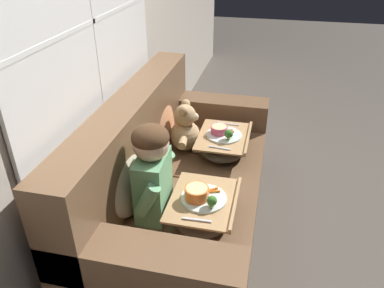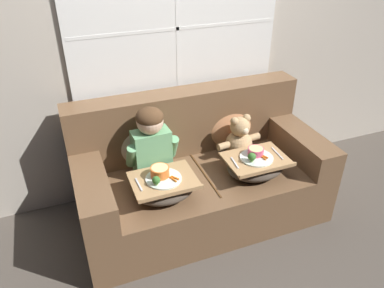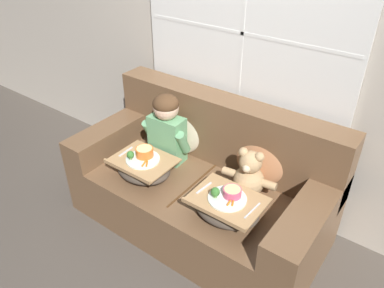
{
  "view_description": "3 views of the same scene",
  "coord_description": "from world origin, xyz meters",
  "px_view_note": "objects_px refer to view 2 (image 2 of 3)",
  "views": [
    {
      "loc": [
        -1.89,
        -0.46,
        1.8
      ],
      "look_at": [
        0.06,
        -0.02,
        0.64
      ],
      "focal_mm": 35.0,
      "sensor_mm": 36.0,
      "label": 1
    },
    {
      "loc": [
        -0.91,
        -2.14,
        2.06
      ],
      "look_at": [
        -0.1,
        -0.04,
        0.71
      ],
      "focal_mm": 35.0,
      "sensor_mm": 36.0,
      "label": 2
    },
    {
      "loc": [
        1.23,
        -1.73,
        2.11
      ],
      "look_at": [
        -0.03,
        -0.03,
        0.74
      ],
      "focal_mm": 35.0,
      "sensor_mm": 36.0,
      "label": 3
    }
  ],
  "objects_px": {
    "throw_pillow_behind_teddy": "(230,124)",
    "teddy_bear": "(239,139)",
    "child_figure": "(151,140)",
    "couch": "(198,175)",
    "throw_pillow_behind_child": "(146,140)",
    "lap_tray_child": "(164,186)",
    "lap_tray_teddy": "(256,165)"
  },
  "relations": [
    {
      "from": "throw_pillow_behind_teddy",
      "to": "teddy_bear",
      "type": "xyz_separation_m",
      "value": [
        0.0,
        -0.17,
        -0.05
      ]
    },
    {
      "from": "throw_pillow_behind_teddy",
      "to": "teddy_bear",
      "type": "height_order",
      "value": "throw_pillow_behind_teddy"
    },
    {
      "from": "throw_pillow_behind_teddy",
      "to": "child_figure",
      "type": "xyz_separation_m",
      "value": [
        -0.71,
        -0.16,
        0.1
      ]
    },
    {
      "from": "couch",
      "to": "throw_pillow_behind_child",
      "type": "distance_m",
      "value": 0.49
    },
    {
      "from": "lap_tray_child",
      "to": "couch",
      "type": "bearing_deg",
      "value": 35.02
    },
    {
      "from": "throw_pillow_behind_child",
      "to": "child_figure",
      "type": "bearing_deg",
      "value": -89.98
    },
    {
      "from": "lap_tray_child",
      "to": "lap_tray_teddy",
      "type": "bearing_deg",
      "value": -0.05
    },
    {
      "from": "throw_pillow_behind_child",
      "to": "teddy_bear",
      "type": "xyz_separation_m",
      "value": [
        0.71,
        -0.17,
        -0.05
      ]
    },
    {
      "from": "throw_pillow_behind_child",
      "to": "child_figure",
      "type": "xyz_separation_m",
      "value": [
        0.0,
        -0.16,
        0.1
      ]
    },
    {
      "from": "teddy_bear",
      "to": "child_figure",
      "type": "bearing_deg",
      "value": 179.68
    },
    {
      "from": "couch",
      "to": "teddy_bear",
      "type": "bearing_deg",
      "value": 3.37
    },
    {
      "from": "child_figure",
      "to": "lap_tray_child",
      "type": "distance_m",
      "value": 0.35
    },
    {
      "from": "couch",
      "to": "throw_pillow_behind_teddy",
      "type": "relative_size",
      "value": 4.62
    },
    {
      "from": "couch",
      "to": "throw_pillow_behind_teddy",
      "type": "xyz_separation_m",
      "value": [
        0.36,
        0.19,
        0.29
      ]
    },
    {
      "from": "throw_pillow_behind_child",
      "to": "throw_pillow_behind_teddy",
      "type": "relative_size",
      "value": 1.09
    },
    {
      "from": "couch",
      "to": "lap_tray_teddy",
      "type": "height_order",
      "value": "couch"
    },
    {
      "from": "teddy_bear",
      "to": "lap_tray_teddy",
      "type": "bearing_deg",
      "value": -90.18
    },
    {
      "from": "child_figure",
      "to": "lap_tray_teddy",
      "type": "relative_size",
      "value": 1.2
    },
    {
      "from": "throw_pillow_behind_teddy",
      "to": "teddy_bear",
      "type": "relative_size",
      "value": 1.04
    },
    {
      "from": "throw_pillow_behind_teddy",
      "to": "lap_tray_teddy",
      "type": "relative_size",
      "value": 0.89
    },
    {
      "from": "couch",
      "to": "child_figure",
      "type": "relative_size",
      "value": 3.43
    },
    {
      "from": "throw_pillow_behind_child",
      "to": "lap_tray_child",
      "type": "xyz_separation_m",
      "value": [
        -0.0,
        -0.44,
        -0.12
      ]
    },
    {
      "from": "couch",
      "to": "child_figure",
      "type": "distance_m",
      "value": 0.52
    },
    {
      "from": "throw_pillow_behind_teddy",
      "to": "lap_tray_child",
      "type": "relative_size",
      "value": 0.92
    },
    {
      "from": "lap_tray_child",
      "to": "lap_tray_teddy",
      "type": "xyz_separation_m",
      "value": [
        0.71,
        -0.0,
        -0.0
      ]
    },
    {
      "from": "throw_pillow_behind_child",
      "to": "teddy_bear",
      "type": "height_order",
      "value": "throw_pillow_behind_child"
    },
    {
      "from": "child_figure",
      "to": "lap_tray_child",
      "type": "relative_size",
      "value": 1.24
    },
    {
      "from": "couch",
      "to": "lap_tray_child",
      "type": "xyz_separation_m",
      "value": [
        -0.36,
        -0.25,
        0.17
      ]
    },
    {
      "from": "child_figure",
      "to": "teddy_bear",
      "type": "relative_size",
      "value": 1.41
    },
    {
      "from": "throw_pillow_behind_teddy",
      "to": "child_figure",
      "type": "height_order",
      "value": "child_figure"
    },
    {
      "from": "couch",
      "to": "lap_tray_teddy",
      "type": "xyz_separation_m",
      "value": [
        0.35,
        -0.25,
        0.16
      ]
    },
    {
      "from": "couch",
      "to": "throw_pillow_behind_child",
      "type": "xyz_separation_m",
      "value": [
        -0.36,
        0.19,
        0.29
      ]
    }
  ]
}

